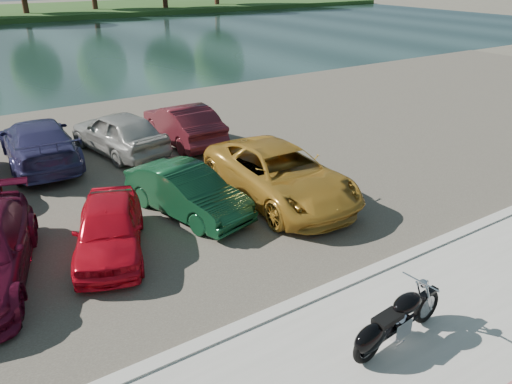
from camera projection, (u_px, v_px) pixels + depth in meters
ground at (411, 346)px, 8.88m from camera, size 200.00×200.00×0.00m
promenade at (460, 380)px, 8.10m from camera, size 60.00×6.00×0.10m
kerb at (336, 287)px, 10.37m from camera, size 60.00×0.30×0.14m
parking_lot at (161, 160)px, 17.23m from camera, size 60.00×18.00×0.04m
river at (13, 50)px, 39.26m from camera, size 120.00×40.00×0.00m
motorcycle at (391, 324)px, 8.57m from camera, size 2.33×0.75×1.05m
car_4 at (109, 228)px, 11.46m from camera, size 2.71×3.98×1.26m
car_5 at (187, 192)px, 13.26m from camera, size 2.26×4.12×1.29m
car_6 at (280, 174)px, 14.07m from camera, size 2.72×5.52×1.51m
car_11 at (38, 142)px, 16.55m from camera, size 2.39×5.35×1.52m
car_12 at (119, 132)px, 17.55m from camera, size 2.61×4.70×1.51m
car_13 at (183, 124)px, 18.60m from camera, size 1.60×4.44×1.45m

